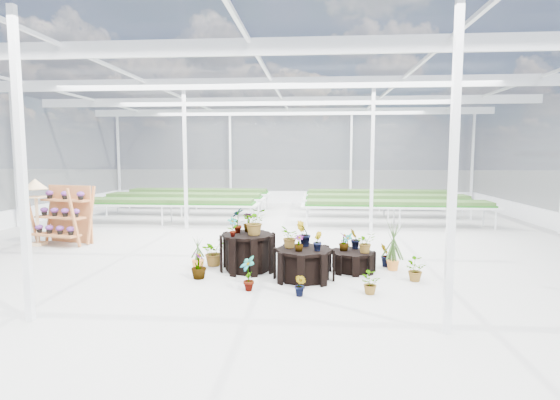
# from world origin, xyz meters

# --- Properties ---
(ground_plane) EXTENTS (24.00, 24.00, 0.00)m
(ground_plane) POSITION_xyz_m (0.00, 0.00, 0.00)
(ground_plane) COLOR gray
(ground_plane) RESTS_ON ground
(greenhouse_shell) EXTENTS (18.00, 24.00, 4.50)m
(greenhouse_shell) POSITION_xyz_m (0.00, 0.00, 2.25)
(greenhouse_shell) COLOR white
(greenhouse_shell) RESTS_ON ground
(steel_frame) EXTENTS (18.00, 24.00, 4.50)m
(steel_frame) POSITION_xyz_m (0.00, 0.00, 2.25)
(steel_frame) COLOR silver
(steel_frame) RESTS_ON ground
(nursery_benches) EXTENTS (16.00, 7.00, 0.84)m
(nursery_benches) POSITION_xyz_m (0.00, 7.20, 0.42)
(nursery_benches) COLOR silver
(nursery_benches) RESTS_ON ground
(plinth_tall) EXTENTS (1.47, 1.47, 0.78)m
(plinth_tall) POSITION_xyz_m (-0.21, -0.96, 0.39)
(plinth_tall) COLOR black
(plinth_tall) RESTS_ON ground
(plinth_mid) EXTENTS (1.25, 1.25, 0.61)m
(plinth_mid) POSITION_xyz_m (0.99, -1.56, 0.31)
(plinth_mid) COLOR black
(plinth_mid) RESTS_ON ground
(plinth_low) EXTENTS (0.99, 0.99, 0.42)m
(plinth_low) POSITION_xyz_m (1.99, -0.86, 0.21)
(plinth_low) COLOR black
(plinth_low) RESTS_ON ground
(shelf_rack) EXTENTS (1.66, 1.13, 1.60)m
(shelf_rack) POSITION_xyz_m (-5.65, 1.28, 0.80)
(shelf_rack) COLOR #B26938
(shelf_rack) RESTS_ON ground
(bird_table) EXTENTS (0.54, 0.54, 1.81)m
(bird_table) POSITION_xyz_m (-6.24, 1.13, 0.90)
(bird_table) COLOR #DBAF7C
(bird_table) RESTS_ON ground
(nursery_plants) EXTENTS (4.87, 3.19, 1.34)m
(nursery_plants) POSITION_xyz_m (0.73, -0.97, 0.53)
(nursery_plants) COLOR #304D21
(nursery_plants) RESTS_ON ground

